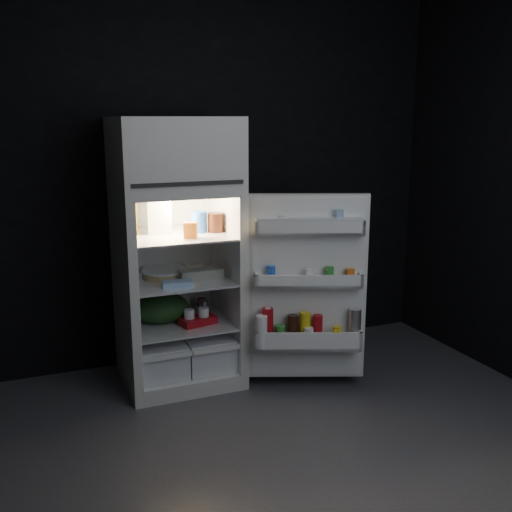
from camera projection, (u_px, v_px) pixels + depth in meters
name	position (u px, v px, depth m)	size (l,w,h in m)	color
floor	(272.00, 474.00, 3.05)	(4.00, 3.40, 0.00)	#49494E
wall_back	(178.00, 178.00, 4.28)	(4.00, 0.00, 2.70)	black
refrigerator	(175.00, 244.00, 3.98)	(0.76, 0.71, 1.78)	silver
fridge_door	(307.00, 292.00, 3.84)	(0.74, 0.44, 1.22)	silver
milk_jug	(160.00, 215.00, 3.94)	(0.15, 0.15, 0.24)	white
mayo_jar	(199.00, 222.00, 3.98)	(0.11, 0.11, 0.14)	blue
jam_jar	(216.00, 222.00, 3.99)	(0.11, 0.11, 0.13)	black
amber_bottle	(131.00, 218.00, 3.89)	(0.08, 0.08, 0.22)	gold
small_carton	(190.00, 230.00, 3.80)	(0.08, 0.06, 0.10)	#D06618
egg_carton	(201.00, 274.00, 3.96)	(0.29, 0.11, 0.07)	gray
pie	(164.00, 274.00, 4.03)	(0.30, 0.30, 0.04)	tan
flat_package	(177.00, 284.00, 3.78)	(0.19, 0.10, 0.04)	#95BAE6
wrapped_pkg	(193.00, 268.00, 4.18)	(0.12, 0.10, 0.05)	beige
produce_bag	(162.00, 308.00, 4.03)	(0.37, 0.32, 0.20)	#193815
yogurt_tray	(198.00, 321.00, 3.99)	(0.24, 0.13, 0.05)	maroon
small_can_red	(202.00, 304.00, 4.27)	(0.06, 0.06, 0.09)	maroon
small_can_silver	(204.00, 307.00, 4.22)	(0.06, 0.06, 0.09)	#B6B5BA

